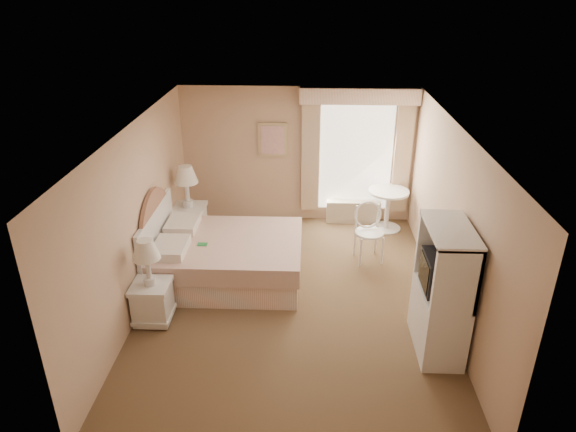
{
  "coord_description": "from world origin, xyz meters",
  "views": [
    {
      "loc": [
        0.18,
        -6.17,
        4.2
      ],
      "look_at": [
        -0.08,
        0.3,
        1.18
      ],
      "focal_mm": 32.0,
      "sensor_mm": 36.0,
      "label": 1
    }
  ],
  "objects_px": {
    "nightstand_far": "(189,214)",
    "cafe_chair": "(369,227)",
    "armoire": "(441,300)",
    "bed": "(220,257)",
    "nightstand_near": "(151,292)",
    "round_table": "(388,204)"
  },
  "relations": [
    {
      "from": "armoire",
      "to": "round_table",
      "type": "bearing_deg",
      "value": 93.06
    },
    {
      "from": "nightstand_near",
      "to": "round_table",
      "type": "distance_m",
      "value": 4.54
    },
    {
      "from": "nightstand_far",
      "to": "cafe_chair",
      "type": "xyz_separation_m",
      "value": [
        3.02,
        -0.48,
        0.05
      ]
    },
    {
      "from": "bed",
      "to": "armoire",
      "type": "distance_m",
      "value": 3.3
    },
    {
      "from": "cafe_chair",
      "to": "armoire",
      "type": "bearing_deg",
      "value": -84.58
    },
    {
      "from": "bed",
      "to": "cafe_chair",
      "type": "height_order",
      "value": "bed"
    },
    {
      "from": "bed",
      "to": "armoire",
      "type": "height_order",
      "value": "armoire"
    },
    {
      "from": "nightstand_far",
      "to": "bed",
      "type": "bearing_deg",
      "value": -59.11
    },
    {
      "from": "armoire",
      "to": "cafe_chair",
      "type": "bearing_deg",
      "value": 105.88
    },
    {
      "from": "nightstand_near",
      "to": "armoire",
      "type": "distance_m",
      "value": 3.68
    },
    {
      "from": "armoire",
      "to": "bed",
      "type": "bearing_deg",
      "value": 152.93
    },
    {
      "from": "round_table",
      "to": "nightstand_far",
      "type": "bearing_deg",
      "value": -170.35
    },
    {
      "from": "cafe_chair",
      "to": "armoire",
      "type": "height_order",
      "value": "armoire"
    },
    {
      "from": "round_table",
      "to": "armoire",
      "type": "xyz_separation_m",
      "value": [
        0.18,
        -3.3,
        0.18
      ]
    },
    {
      "from": "nightstand_far",
      "to": "nightstand_near",
      "type": "bearing_deg",
      "value": -90.0
    },
    {
      "from": "round_table",
      "to": "armoire",
      "type": "relative_size",
      "value": 0.46
    },
    {
      "from": "nightstand_near",
      "to": "nightstand_far",
      "type": "xyz_separation_m",
      "value": [
        0.0,
        2.32,
        0.06
      ]
    },
    {
      "from": "nightstand_near",
      "to": "bed",
      "type": "bearing_deg",
      "value": 56.93
    },
    {
      "from": "cafe_chair",
      "to": "armoire",
      "type": "relative_size",
      "value": 0.58
    },
    {
      "from": "round_table",
      "to": "armoire",
      "type": "distance_m",
      "value": 3.31
    },
    {
      "from": "cafe_chair",
      "to": "armoire",
      "type": "distance_m",
      "value": 2.31
    },
    {
      "from": "bed",
      "to": "cafe_chair",
      "type": "bearing_deg",
      "value": 17.56
    }
  ]
}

